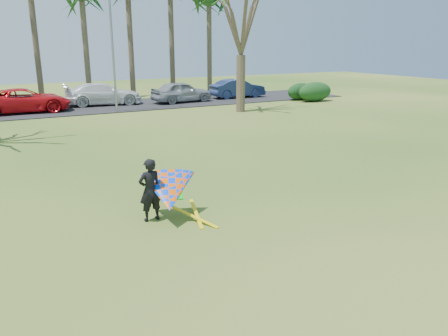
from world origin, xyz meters
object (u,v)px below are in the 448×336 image
kite_flyer (166,191)px  car_5 (238,88)px  streetlight (115,48)px  car_2 (25,100)px  bare_tree_right (241,16)px  car_4 (182,92)px  car_3 (103,94)px

kite_flyer → car_5: bearing=56.0°
streetlight → car_2: 7.39m
bare_tree_right → car_5: size_ratio=1.86×
streetlight → kite_flyer: size_ratio=3.35×
car_2 → car_4: 11.91m
bare_tree_right → kite_flyer: size_ratio=3.86×
bare_tree_right → car_4: bearing=106.0°
bare_tree_right → car_4: bare_tree_right is taller
bare_tree_right → car_3: size_ratio=1.55×
bare_tree_right → car_3: bare_tree_right is taller
streetlight → car_4: size_ratio=1.58×
car_3 → kite_flyer: bearing=176.8°
streetlight → kite_flyer: bearing=-101.7°
car_4 → streetlight: bearing=107.1°
car_4 → car_5: size_ratio=1.02×
streetlight → car_3: bearing=92.2°
car_2 → car_5: 17.62m
streetlight → car_3: size_ratio=1.35×
car_3 → kite_flyer: (-4.10, -24.46, -0.07)m
bare_tree_right → car_4: size_ratio=1.82×
bare_tree_right → streetlight: bearing=153.0°
bare_tree_right → streetlight: size_ratio=1.15×
streetlight → car_4: bearing=22.7°
car_5 → car_2: bearing=93.0°
kite_flyer → car_3: bearing=80.5°
bare_tree_right → streetlight: (-7.84, 4.00, -2.10)m
car_2 → kite_flyer: (1.68, -23.14, -0.05)m
streetlight → car_5: streetlight is taller
streetlight → car_5: size_ratio=1.61×
streetlight → kite_flyer: streetlight is taller
bare_tree_right → car_5: bearing=61.5°
car_5 → kite_flyer: (-15.94, -23.60, -0.02)m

